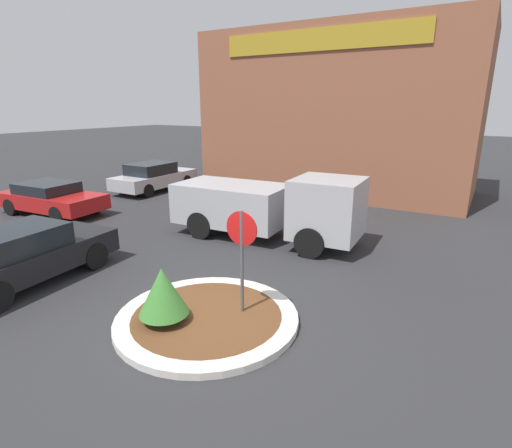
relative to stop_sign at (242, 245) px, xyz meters
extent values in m
plane|color=#2D2D30|center=(-0.52, -0.51, -1.58)|extent=(120.00, 120.00, 0.00)
cylinder|color=beige|center=(-0.52, -0.51, -1.51)|extent=(3.69, 3.69, 0.14)
cylinder|color=brown|center=(-0.52, -0.51, -1.51)|extent=(3.02, 3.02, 0.14)
cylinder|color=#4C4C51|center=(0.00, 0.00, -0.44)|extent=(0.07, 0.07, 2.28)
cylinder|color=#B71414|center=(0.00, 0.00, 0.34)|extent=(0.69, 0.03, 0.69)
cylinder|color=brown|center=(-1.10, -1.12, -1.35)|extent=(0.08, 0.08, 0.16)
cone|color=#3D7F33|center=(-1.10, -1.12, -0.80)|extent=(0.97, 0.97, 0.94)
cube|color=#B2B2B7|center=(-0.03, 4.73, -0.30)|extent=(2.06, 2.05, 1.75)
cube|color=#B2B2B7|center=(-3.31, 4.54, -0.52)|extent=(3.76, 2.26, 1.30)
cube|color=black|center=(0.65, 4.77, 0.01)|extent=(0.14, 1.74, 0.61)
cylinder|color=black|center=(-0.27, 5.66, -1.13)|extent=(0.91, 0.28, 0.89)
cylinder|color=black|center=(-0.15, 3.78, -1.13)|extent=(0.91, 0.28, 0.89)
cylinder|color=black|center=(-4.03, 5.44, -1.13)|extent=(0.91, 0.28, 0.89)
cylinder|color=black|center=(-3.92, 3.56, -1.13)|extent=(0.91, 0.28, 0.89)
cube|color=#93563D|center=(-2.96, 13.67, 2.23)|extent=(12.76, 6.00, 7.62)
cube|color=#B28E23|center=(-2.96, 10.64, 5.23)|extent=(8.93, 0.08, 0.90)
cube|color=#B21919|center=(-10.88, 2.96, -1.01)|extent=(4.49, 2.21, 0.57)
cube|color=black|center=(-11.10, 2.95, -0.52)|extent=(2.21, 1.82, 0.40)
cylinder|color=black|center=(-9.59, 3.93, -1.24)|extent=(0.68, 0.26, 0.66)
cylinder|color=black|center=(-9.47, 2.19, -1.24)|extent=(0.68, 0.26, 0.66)
cylinder|color=black|center=(-12.29, 3.73, -1.24)|extent=(0.68, 0.26, 0.66)
cylinder|color=black|center=(-12.16, 2.00, -1.24)|extent=(0.68, 0.26, 0.66)
cube|color=#B7B7BC|center=(-10.70, 8.46, -1.00)|extent=(1.91, 4.54, 0.60)
cube|color=black|center=(-10.70, 8.23, -0.43)|extent=(1.66, 2.19, 0.54)
cylinder|color=black|center=(-11.57, 9.85, -1.26)|extent=(0.21, 0.65, 0.64)
cylinder|color=black|center=(-9.87, 9.87, -1.26)|extent=(0.21, 0.65, 0.64)
cylinder|color=black|center=(-11.54, 7.05, -1.26)|extent=(0.21, 0.65, 0.64)
cylinder|color=black|center=(-9.83, 7.07, -1.26)|extent=(0.21, 0.65, 0.64)
cube|color=black|center=(-5.41, -1.25, -0.97)|extent=(2.05, 4.40, 0.61)
cube|color=black|center=(-5.39, -1.46, -0.40)|extent=(1.67, 2.17, 0.52)
cylinder|color=black|center=(-6.30, 0.01, -1.22)|extent=(0.25, 0.73, 0.72)
cylinder|color=black|center=(-4.73, 0.14, -1.22)|extent=(0.25, 0.73, 0.72)
camera|label=1|loc=(4.01, -6.19, 2.64)|focal=28.00mm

